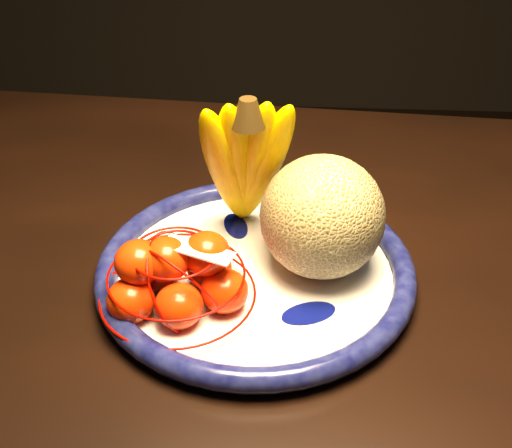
# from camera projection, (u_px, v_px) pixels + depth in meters

# --- Properties ---
(dining_table) EXTENTS (1.60, 1.03, 0.77)m
(dining_table) POSITION_uv_depth(u_px,v_px,m) (272.00, 324.00, 0.79)
(dining_table) COLOR black
(dining_table) RESTS_ON ground
(fruit_bowl) EXTENTS (0.36, 0.36, 0.03)m
(fruit_bowl) POSITION_uv_depth(u_px,v_px,m) (255.00, 270.00, 0.72)
(fruit_bowl) COLOR white
(fruit_bowl) RESTS_ON dining_table
(cantaloupe) EXTENTS (0.14, 0.14, 0.14)m
(cantaloupe) POSITION_uv_depth(u_px,v_px,m) (322.00, 217.00, 0.69)
(cantaloupe) COLOR olive
(cantaloupe) RESTS_ON fruit_bowl
(banana_bunch) EXTENTS (0.14, 0.13, 0.21)m
(banana_bunch) POSITION_uv_depth(u_px,v_px,m) (245.00, 158.00, 0.72)
(banana_bunch) COLOR #F5D700
(banana_bunch) RESTS_ON fruit_bowl
(mandarin_bag) EXTENTS (0.18, 0.18, 0.10)m
(mandarin_bag) POSITION_uv_depth(u_px,v_px,m) (177.00, 277.00, 0.66)
(mandarin_bag) COLOR #FF330B
(mandarin_bag) RESTS_ON fruit_bowl
(price_tag) EXTENTS (0.08, 0.05, 0.01)m
(price_tag) POSITION_uv_depth(u_px,v_px,m) (198.00, 250.00, 0.64)
(price_tag) COLOR white
(price_tag) RESTS_ON mandarin_bag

